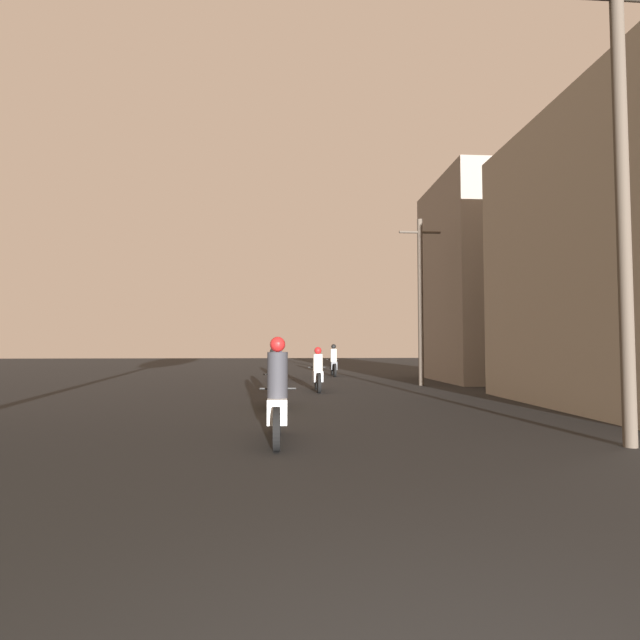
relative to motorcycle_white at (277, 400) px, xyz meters
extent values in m
cylinder|color=black|center=(0.00, 0.70, -0.34)|extent=(0.10, 0.62, 0.62)
cylinder|color=black|center=(0.00, -0.65, -0.34)|extent=(0.10, 0.62, 0.62)
cube|color=silver|center=(0.00, 0.03, -0.15)|extent=(0.30, 0.82, 0.38)
cylinder|color=black|center=(0.00, 0.46, 0.14)|extent=(0.60, 0.04, 0.04)
cylinder|color=#2D2D33|center=(0.00, -0.06, 0.39)|extent=(0.32, 0.32, 0.71)
sphere|color=#A51919|center=(0.00, -0.06, 0.87)|extent=(0.24, 0.24, 0.24)
cylinder|color=black|center=(-0.14, 5.19, -0.36)|extent=(0.10, 0.59, 0.59)
cylinder|color=black|center=(-0.14, 3.76, -0.36)|extent=(0.10, 0.59, 0.59)
cube|color=gold|center=(-0.14, 4.48, -0.17)|extent=(0.30, 0.82, 0.38)
cylinder|color=black|center=(-0.14, 4.94, 0.12)|extent=(0.60, 0.04, 0.04)
cylinder|color=#B28E47|center=(-0.14, 4.39, 0.30)|extent=(0.32, 0.32, 0.55)
sphere|color=black|center=(-0.14, 4.39, 0.70)|extent=(0.24, 0.24, 0.24)
cylinder|color=black|center=(1.21, 9.44, -0.33)|extent=(0.10, 0.65, 0.65)
cylinder|color=black|center=(1.21, 8.04, -0.33)|extent=(0.10, 0.65, 0.65)
cube|color=#ADADB2|center=(1.21, 8.74, -0.16)|extent=(0.30, 0.94, 0.35)
cylinder|color=black|center=(1.21, 9.19, 0.12)|extent=(0.60, 0.04, 0.04)
cylinder|color=silver|center=(1.21, 8.64, 0.29)|extent=(0.32, 0.32, 0.55)
sphere|color=#A51919|center=(1.21, 8.64, 0.69)|extent=(0.24, 0.24, 0.24)
cylinder|color=black|center=(-0.16, 14.82, -0.37)|extent=(0.10, 0.57, 0.57)
cylinder|color=black|center=(-0.16, 13.47, -0.37)|extent=(0.10, 0.57, 0.57)
cube|color=orange|center=(-0.16, 14.15, -0.17)|extent=(0.30, 0.71, 0.39)
cylinder|color=black|center=(-0.16, 14.58, 0.12)|extent=(0.60, 0.04, 0.04)
cylinder|color=navy|center=(-0.16, 14.08, 0.31)|extent=(0.32, 0.32, 0.57)
sphere|color=#A51919|center=(-0.16, 14.08, 0.72)|extent=(0.24, 0.24, 0.24)
cylinder|color=black|center=(2.54, 17.72, -0.33)|extent=(0.10, 0.64, 0.64)
cylinder|color=black|center=(2.54, 16.25, -0.33)|extent=(0.10, 0.64, 0.64)
cube|color=black|center=(2.54, 16.99, -0.14)|extent=(0.30, 0.93, 0.39)
cylinder|color=black|center=(2.54, 17.46, 0.16)|extent=(0.60, 0.04, 0.04)
cylinder|color=silver|center=(2.54, 16.89, 0.38)|extent=(0.32, 0.32, 0.64)
sphere|color=black|center=(2.54, 16.89, 0.81)|extent=(0.24, 0.24, 0.24)
cube|color=gray|center=(8.59, 3.71, 2.99)|extent=(4.36, 7.43, 7.29)
cube|color=gray|center=(8.91, 13.11, 3.68)|extent=(4.50, 6.12, 8.67)
cylinder|color=#4C4238|center=(5.23, -0.75, 3.05)|extent=(0.20, 0.20, 7.40)
cylinder|color=#4C4238|center=(5.27, 10.74, 2.53)|extent=(0.20, 0.20, 6.36)
cylinder|color=#4C4238|center=(5.27, 10.74, 5.21)|extent=(1.60, 0.10, 0.10)
camera|label=1|loc=(0.11, -7.87, 0.85)|focal=28.00mm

